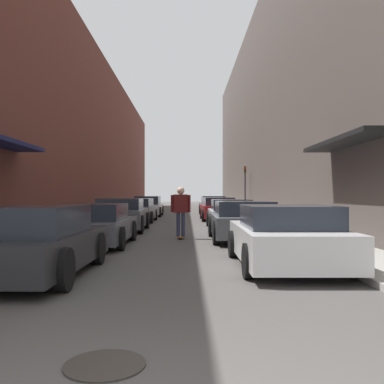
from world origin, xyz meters
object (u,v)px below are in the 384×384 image
at_px(parked_car_left_0, 34,242).
at_px(traffic_light, 245,184).
at_px(parked_car_left_2, 121,215).
at_px(parked_car_right_3, 218,209).
at_px(skateboarder, 181,207).
at_px(parked_car_left_1, 94,225).
at_px(parked_car_right_4, 213,206).
at_px(parked_car_right_1, 243,221).
at_px(parked_car_right_2, 231,214).
at_px(parked_car_left_3, 135,210).
at_px(manhole_cover, 105,365).
at_px(parked_car_right_0, 286,237).
at_px(parked_car_left_4, 148,207).

height_order(parked_car_left_0, traffic_light, traffic_light).
distance_m(parked_car_left_2, parked_car_right_3, 8.40).
height_order(parked_car_right_3, skateboarder, skateboarder).
relative_size(parked_car_left_1, parked_car_left_2, 0.99).
bearing_deg(parked_car_right_4, parked_car_left_0, -101.46).
height_order(parked_car_left_2, skateboarder, skateboarder).
xyz_separation_m(parked_car_left_2, skateboarder, (2.41, -2.91, 0.41)).
xyz_separation_m(parked_car_right_1, traffic_light, (2.56, 18.32, 1.63)).
xyz_separation_m(parked_car_right_2, parked_car_right_4, (-0.03, 11.97, 0.03)).
distance_m(parked_car_left_3, parked_car_right_2, 6.52).
distance_m(parked_car_left_1, traffic_light, 20.86).
height_order(skateboarder, manhole_cover, skateboarder).
bearing_deg(parked_car_right_0, parked_car_left_3, 108.41).
bearing_deg(skateboarder, parked_car_left_2, 129.59).
distance_m(parked_car_left_1, parked_car_right_4, 18.49).
relative_size(parked_car_right_2, manhole_cover, 5.80).
distance_m(parked_car_right_1, parked_car_right_2, 4.71).
bearing_deg(traffic_light, parked_car_left_0, -106.32).
bearing_deg(traffic_light, parked_car_left_2, -115.16).
bearing_deg(parked_car_right_2, parked_car_right_3, 91.00).
relative_size(parked_car_left_2, parked_car_right_2, 0.98).
relative_size(parked_car_left_2, parked_car_right_4, 0.95).
bearing_deg(parked_car_right_2, parked_car_right_0, -89.28).
bearing_deg(parked_car_left_2, parked_car_left_3, 91.31).
bearing_deg(parked_car_right_1, parked_car_right_0, -87.67).
relative_size(parked_car_right_1, skateboarder, 2.33).
xyz_separation_m(parked_car_right_3, traffic_light, (2.59, 7.66, 1.61)).
relative_size(parked_car_left_0, parked_car_right_2, 1.00).
height_order(parked_car_left_2, traffic_light, traffic_light).
bearing_deg(parked_car_left_1, parked_car_right_2, 52.77).
relative_size(parked_car_right_0, manhole_cover, 5.86).
bearing_deg(traffic_light, parked_car_right_0, -95.80).
height_order(parked_car_left_1, parked_car_right_1, parked_car_right_1).
bearing_deg(parked_car_left_3, parked_car_left_4, 88.68).
xyz_separation_m(parked_car_left_3, parked_car_right_4, (4.59, 7.37, 0.03)).
height_order(parked_car_right_4, manhole_cover, parked_car_right_4).
xyz_separation_m(parked_car_left_3, parked_car_right_3, (4.51, 1.35, 0.02)).
bearing_deg(parked_car_left_2, parked_car_right_4, 71.34).
height_order(parked_car_left_4, parked_car_right_3, parked_car_left_4).
bearing_deg(parked_car_left_3, parked_car_left_0, -89.94).
height_order(parked_car_left_0, parked_car_left_4, parked_car_left_4).
bearing_deg(parked_car_left_3, skateboarder, -73.78).
height_order(parked_car_right_3, traffic_light, traffic_light).
xyz_separation_m(parked_car_left_0, skateboarder, (2.52, 6.46, 0.44)).
distance_m(parked_car_right_1, traffic_light, 18.57).
height_order(parked_car_left_0, parked_car_right_4, parked_car_right_4).
distance_m(parked_car_left_1, parked_car_right_2, 7.48).
relative_size(parked_car_left_1, skateboarder, 2.30).
height_order(parked_car_left_4, parked_car_right_4, parked_car_left_4).
bearing_deg(parked_car_left_2, parked_car_right_1, -38.40).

